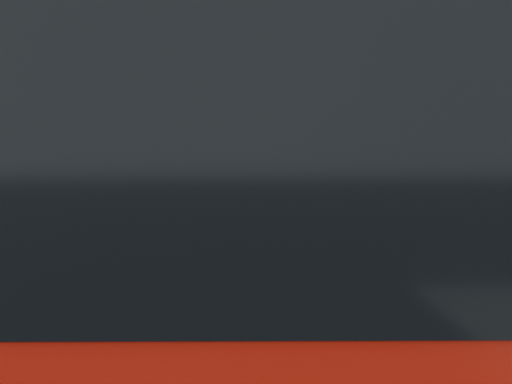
# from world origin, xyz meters

# --- Properties ---
(ground) EXTENTS (140.00, 140.00, 0.00)m
(ground) POSITION_xyz_m (0.00, 0.00, 0.00)
(ground) COLOR black
(ground) RESTS_ON ground
(sidewalk_right) EXTENTS (3.00, 80.00, 0.15)m
(sidewalk_right) POSITION_xyz_m (7.50, 25.00, 0.07)
(sidewalk_right) COLOR slate
(sidewalk_right) RESTS_ON ground
(sidewalk_left) EXTENTS (2.00, 80.00, 0.15)m
(sidewalk_left) POSITION_xyz_m (-8.00, 25.00, 0.07)
(sidewalk_left) COLOR slate
(sidewalk_left) RESTS_ON ground
(building_modern_block) EXTENTS (5.03, 22.00, 20.00)m
(building_modern_block) POSITION_xyz_m (11.47, 21.00, 9.90)
(building_modern_block) COLOR #9DA3A7
(building_modern_block) RESTS_ON ground
(building_victorian) EXTENTS (6.50, 24.00, 21.00)m
(building_victorian) POSITION_xyz_m (11.38, 44.00, 9.66)
(building_victorian) COLOR slate
(building_victorian) RESTS_ON ground
(building_left_mid) EXTENTS (5.00, 24.00, 14.00)m
(building_left_mid) POSITION_xyz_m (-11.50, 30.00, 7.00)
(building_left_mid) COLOR black
(building_left_mid) RESTS_ON ground
(building_left_far) EXTENTS (5.00, 20.00, 13.00)m
(building_left_far) POSITION_xyz_m (-11.50, 52.00, 6.50)
(building_left_far) COLOR slate
(building_left_far) RESTS_ON ground
(street_lamp) EXTENTS (1.06, 0.22, 7.00)m
(street_lamp) POSITION_xyz_m (-8.22, 18.00, 4.18)
(street_lamp) COLOR black
(street_lamp) RESTS_ON sidewalk_left
(red_bus) EXTENTS (3.11, 11.81, 4.73)m
(red_bus) POSITION_xyz_m (0.80, -0.10, 2.63)
(red_bus) COLOR #A21409
(red_bus) RESTS_ON ground
(grey_bus) EXTENTS (3.74, 11.83, 3.76)m
(grey_bus) POSITION_xyz_m (3.85, 38.97, 2.02)
(grey_bus) COLOR black
(grey_bus) RESTS_ON ground
(car_a) EXTENTS (1.75, 3.89, 1.30)m
(car_a) POSITION_xyz_m (0.75, 20.00, 0.65)
(car_a) COLOR black
(car_a) RESTS_ON ground
(car_b) EXTENTS (1.57, 3.85, 1.24)m
(car_b) POSITION_xyz_m (4.40, 20.24, 0.62)
(car_b) COLOR gray
(car_b) RESTS_ON ground
(car_c) EXTENTS (2.49, 5.03, 1.40)m
(car_c) POSITION_xyz_m (4.25, 26.53, 0.70)
(car_c) COLOR black
(car_c) RESTS_ON ground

